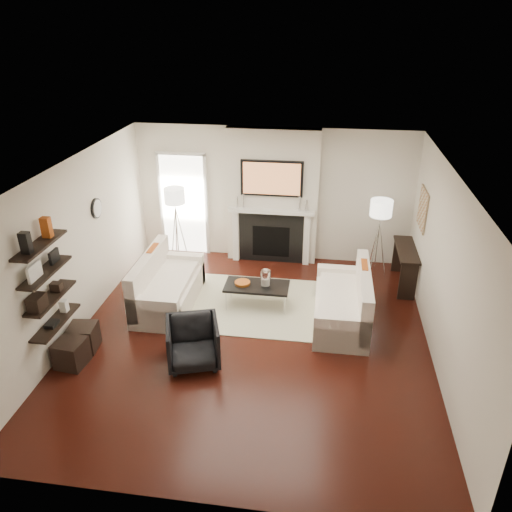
# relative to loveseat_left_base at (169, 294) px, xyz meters

# --- Properties ---
(room_envelope) EXTENTS (6.00, 6.00, 6.00)m
(room_envelope) POSITION_rel_loveseat_left_base_xyz_m (1.56, -0.80, 1.14)
(room_envelope) COLOR #34110B
(room_envelope) RESTS_ON ground
(chimney_breast) EXTENTS (1.80, 0.25, 2.70)m
(chimney_breast) POSITION_rel_loveseat_left_base_xyz_m (1.56, 2.07, 1.14)
(chimney_breast) COLOR silver
(chimney_breast) RESTS_ON floor
(fireplace_surround) EXTENTS (1.30, 0.02, 1.04)m
(fireplace_surround) POSITION_rel_loveseat_left_base_xyz_m (1.56, 1.94, 0.31)
(fireplace_surround) COLOR black
(fireplace_surround) RESTS_ON floor
(firebox) EXTENTS (0.75, 0.02, 0.65)m
(firebox) POSITION_rel_loveseat_left_base_xyz_m (1.56, 1.93, 0.24)
(firebox) COLOR black
(firebox) RESTS_ON floor
(mantel_pilaster_l) EXTENTS (0.12, 0.08, 1.10)m
(mantel_pilaster_l) POSITION_rel_loveseat_left_base_xyz_m (0.84, 1.91, 0.34)
(mantel_pilaster_l) COLOR white
(mantel_pilaster_l) RESTS_ON floor
(mantel_pilaster_r) EXTENTS (0.12, 0.08, 1.10)m
(mantel_pilaster_r) POSITION_rel_loveseat_left_base_xyz_m (2.28, 1.91, 0.34)
(mantel_pilaster_r) COLOR white
(mantel_pilaster_r) RESTS_ON floor
(mantel_shelf) EXTENTS (1.70, 0.18, 0.07)m
(mantel_shelf) POSITION_rel_loveseat_left_base_xyz_m (1.56, 1.89, 0.91)
(mantel_shelf) COLOR white
(mantel_shelf) RESTS_ON chimney_breast
(tv_body) EXTENTS (1.20, 0.06, 0.70)m
(tv_body) POSITION_rel_loveseat_left_base_xyz_m (1.56, 1.91, 1.57)
(tv_body) COLOR black
(tv_body) RESTS_ON chimney_breast
(tv_screen) EXTENTS (1.10, 0.00, 0.62)m
(tv_screen) POSITION_rel_loveseat_left_base_xyz_m (1.56, 1.88, 1.57)
(tv_screen) COLOR #BF723F
(tv_screen) RESTS_ON tv_body
(candlestick_l_tall) EXTENTS (0.04, 0.04, 0.30)m
(candlestick_l_tall) POSITION_rel_loveseat_left_base_xyz_m (1.01, 1.90, 1.09)
(candlestick_l_tall) COLOR silver
(candlestick_l_tall) RESTS_ON mantel_shelf
(candlestick_l_short) EXTENTS (0.04, 0.04, 0.24)m
(candlestick_l_short) POSITION_rel_loveseat_left_base_xyz_m (0.88, 1.90, 1.06)
(candlestick_l_short) COLOR silver
(candlestick_l_short) RESTS_ON mantel_shelf
(candlestick_r_tall) EXTENTS (0.04, 0.04, 0.30)m
(candlestick_r_tall) POSITION_rel_loveseat_left_base_xyz_m (2.11, 1.90, 1.09)
(candlestick_r_tall) COLOR silver
(candlestick_r_tall) RESTS_ON mantel_shelf
(candlestick_r_short) EXTENTS (0.04, 0.04, 0.24)m
(candlestick_r_short) POSITION_rel_loveseat_left_base_xyz_m (2.24, 1.90, 1.06)
(candlestick_r_short) COLOR silver
(candlestick_r_short) RESTS_ON mantel_shelf
(hallway_panel) EXTENTS (0.90, 0.02, 2.10)m
(hallway_panel) POSITION_rel_loveseat_left_base_xyz_m (-0.29, 2.18, 0.84)
(hallway_panel) COLOR white
(hallway_panel) RESTS_ON floor
(door_trim_l) EXTENTS (0.06, 0.06, 2.16)m
(door_trim_l) POSITION_rel_loveseat_left_base_xyz_m (-0.77, 2.16, 0.84)
(door_trim_l) COLOR white
(door_trim_l) RESTS_ON floor
(door_trim_r) EXTENTS (0.06, 0.06, 2.16)m
(door_trim_r) POSITION_rel_loveseat_left_base_xyz_m (0.19, 2.16, 0.84)
(door_trim_r) COLOR white
(door_trim_r) RESTS_ON floor
(door_trim_top) EXTENTS (1.02, 0.06, 0.06)m
(door_trim_top) POSITION_rel_loveseat_left_base_xyz_m (-0.29, 2.16, 1.92)
(door_trim_top) COLOR white
(door_trim_top) RESTS_ON wall_back
(rug) EXTENTS (2.60, 2.00, 0.01)m
(rug) POSITION_rel_loveseat_left_base_xyz_m (1.46, 0.19, -0.20)
(rug) COLOR beige
(rug) RESTS_ON floor
(loveseat_left_base) EXTENTS (0.85, 1.80, 0.42)m
(loveseat_left_base) POSITION_rel_loveseat_left_base_xyz_m (0.00, 0.00, 0.00)
(loveseat_left_base) COLOR white
(loveseat_left_base) RESTS_ON floor
(loveseat_left_back) EXTENTS (0.18, 1.80, 0.80)m
(loveseat_left_back) POSITION_rel_loveseat_left_base_xyz_m (-0.33, 0.00, 0.32)
(loveseat_left_back) COLOR white
(loveseat_left_back) RESTS_ON floor
(loveseat_left_arm_n) EXTENTS (0.85, 0.18, 0.60)m
(loveseat_left_arm_n) POSITION_rel_loveseat_left_base_xyz_m (0.00, -0.81, 0.09)
(loveseat_left_arm_n) COLOR white
(loveseat_left_arm_n) RESTS_ON floor
(loveseat_left_arm_s) EXTENTS (0.85, 0.18, 0.60)m
(loveseat_left_arm_s) POSITION_rel_loveseat_left_base_xyz_m (0.00, 0.81, 0.09)
(loveseat_left_arm_s) COLOR white
(loveseat_left_arm_s) RESTS_ON floor
(loveseat_left_cushion) EXTENTS (0.63, 1.44, 0.10)m
(loveseat_left_cushion) POSITION_rel_loveseat_left_base_xyz_m (0.05, 0.00, 0.26)
(loveseat_left_cushion) COLOR white
(loveseat_left_cushion) RESTS_ON loveseat_left_base
(pillow_left_orange) EXTENTS (0.10, 0.42, 0.42)m
(pillow_left_orange) POSITION_rel_loveseat_left_base_xyz_m (-0.33, 0.30, 0.52)
(pillow_left_orange) COLOR #AB4A15
(pillow_left_orange) RESTS_ON loveseat_left_cushion
(pillow_left_charcoal) EXTENTS (0.10, 0.40, 0.40)m
(pillow_left_charcoal) POSITION_rel_loveseat_left_base_xyz_m (-0.33, -0.30, 0.51)
(pillow_left_charcoal) COLOR black
(pillow_left_charcoal) RESTS_ON loveseat_left_cushion
(loveseat_right_base) EXTENTS (0.85, 1.80, 0.42)m
(loveseat_right_base) POSITION_rel_loveseat_left_base_xyz_m (2.96, -0.12, 0.00)
(loveseat_right_base) COLOR white
(loveseat_right_base) RESTS_ON floor
(loveseat_right_back) EXTENTS (0.18, 1.80, 0.80)m
(loveseat_right_back) POSITION_rel_loveseat_left_base_xyz_m (3.30, -0.12, 0.32)
(loveseat_right_back) COLOR white
(loveseat_right_back) RESTS_ON floor
(loveseat_right_arm_n) EXTENTS (0.85, 0.18, 0.60)m
(loveseat_right_arm_n) POSITION_rel_loveseat_left_base_xyz_m (2.96, -0.93, 0.09)
(loveseat_right_arm_n) COLOR white
(loveseat_right_arm_n) RESTS_ON floor
(loveseat_right_arm_s) EXTENTS (0.85, 0.18, 0.60)m
(loveseat_right_arm_s) POSITION_rel_loveseat_left_base_xyz_m (2.96, 0.69, 0.09)
(loveseat_right_arm_s) COLOR white
(loveseat_right_arm_s) RESTS_ON floor
(loveseat_right_cushion) EXTENTS (0.63, 1.44, 0.10)m
(loveseat_right_cushion) POSITION_rel_loveseat_left_base_xyz_m (2.91, -0.12, 0.26)
(loveseat_right_cushion) COLOR white
(loveseat_right_cushion) RESTS_ON loveseat_right_base
(pillow_right_orange) EXTENTS (0.10, 0.42, 0.42)m
(pillow_right_orange) POSITION_rel_loveseat_left_base_xyz_m (3.30, 0.18, 0.52)
(pillow_right_orange) COLOR #AB4A15
(pillow_right_orange) RESTS_ON loveseat_right_cushion
(pillow_right_charcoal) EXTENTS (0.10, 0.40, 0.40)m
(pillow_right_charcoal) POSITION_rel_loveseat_left_base_xyz_m (3.30, -0.42, 0.51)
(pillow_right_charcoal) COLOR black
(pillow_right_charcoal) RESTS_ON loveseat_right_cushion
(coffee_table) EXTENTS (1.10, 0.55, 0.04)m
(coffee_table) POSITION_rel_loveseat_left_base_xyz_m (1.53, 0.15, 0.19)
(coffee_table) COLOR black
(coffee_table) RESTS_ON floor
(coffee_leg_nw) EXTENTS (0.02, 0.02, 0.38)m
(coffee_leg_nw) POSITION_rel_loveseat_left_base_xyz_m (1.03, -0.07, -0.02)
(coffee_leg_nw) COLOR silver
(coffee_leg_nw) RESTS_ON floor
(coffee_leg_ne) EXTENTS (0.02, 0.02, 0.38)m
(coffee_leg_ne) POSITION_rel_loveseat_left_base_xyz_m (2.03, -0.07, -0.02)
(coffee_leg_ne) COLOR silver
(coffee_leg_ne) RESTS_ON floor
(coffee_leg_sw) EXTENTS (0.02, 0.02, 0.38)m
(coffee_leg_sw) POSITION_rel_loveseat_left_base_xyz_m (1.03, 0.37, -0.02)
(coffee_leg_sw) COLOR silver
(coffee_leg_sw) RESTS_ON floor
(coffee_leg_se) EXTENTS (0.02, 0.02, 0.38)m
(coffee_leg_se) POSITION_rel_loveseat_left_base_xyz_m (2.03, 0.37, -0.02)
(coffee_leg_se) COLOR silver
(coffee_leg_se) RESTS_ON floor
(hurricane_glass) EXTENTS (0.17, 0.17, 0.30)m
(hurricane_glass) POSITION_rel_loveseat_left_base_xyz_m (1.68, 0.15, 0.35)
(hurricane_glass) COLOR white
(hurricane_glass) RESTS_ON coffee_table
(hurricane_candle) EXTENTS (0.09, 0.09, 0.13)m
(hurricane_candle) POSITION_rel_loveseat_left_base_xyz_m (1.68, 0.15, 0.29)
(hurricane_candle) COLOR white
(hurricane_candle) RESTS_ON coffee_table
(copper_bowl) EXTENTS (0.27, 0.27, 0.04)m
(copper_bowl) POSITION_rel_loveseat_left_base_xyz_m (1.28, 0.15, 0.24)
(copper_bowl) COLOR #CB6921
(copper_bowl) RESTS_ON coffee_table
(armchair) EXTENTS (0.91, 0.88, 0.75)m
(armchair) POSITION_rel_loveseat_left_base_xyz_m (0.83, -1.53, 0.17)
(armchair) COLOR black
(armchair) RESTS_ON floor
(lamp_left_post) EXTENTS (0.02, 0.02, 1.20)m
(lamp_left_post) POSITION_rel_loveseat_left_base_xyz_m (-0.29, 1.59, 0.39)
(lamp_left_post) COLOR silver
(lamp_left_post) RESTS_ON floor
(lamp_left_shade) EXTENTS (0.40, 0.40, 0.30)m
(lamp_left_shade) POSITION_rel_loveseat_left_base_xyz_m (-0.29, 1.59, 1.24)
(lamp_left_shade) COLOR white
(lamp_left_shade) RESTS_ON lamp_left_post
(lamp_left_leg_a) EXTENTS (0.25, 0.02, 1.23)m
(lamp_left_leg_a) POSITION_rel_loveseat_left_base_xyz_m (-0.18, 1.59, 0.39)
(lamp_left_leg_a) COLOR silver
(lamp_left_leg_a) RESTS_ON floor
(lamp_left_leg_b) EXTENTS (0.14, 0.22, 1.23)m
(lamp_left_leg_b) POSITION_rel_loveseat_left_base_xyz_m (-0.34, 1.69, 0.39)
(lamp_left_leg_b) COLOR silver
(lamp_left_leg_b) RESTS_ON floor
(lamp_left_leg_c) EXTENTS (0.14, 0.22, 1.23)m
(lamp_left_leg_c) POSITION_rel_loveseat_left_base_xyz_m (-0.34, 1.50, 0.39)
(lamp_left_leg_c) COLOR silver
(lamp_left_leg_c) RESTS_ON floor
(lamp_right_post) EXTENTS (0.02, 0.02, 1.20)m
(lamp_right_post) POSITION_rel_loveseat_left_base_xyz_m (3.61, 1.47, 0.39)
(lamp_right_post) COLOR silver
(lamp_right_post) RESTS_ON floor
(lamp_right_shade) EXTENTS (0.40, 0.40, 0.30)m
(lamp_right_shade) POSITION_rel_loveseat_left_base_xyz_m (3.61, 1.47, 1.24)
(lamp_right_shade) COLOR white
(lamp_right_shade) RESTS_ON lamp_right_post
(lamp_right_leg_a) EXTENTS (0.25, 0.02, 1.23)m
(lamp_right_leg_a) POSITION_rel_loveseat_left_base_xyz_m (3.72, 1.47, 0.39)
(lamp_right_leg_a) COLOR silver
(lamp_right_leg_a) RESTS_ON floor
(lamp_right_leg_b) EXTENTS (0.14, 0.22, 1.23)m
(lamp_right_leg_b) POSITION_rel_loveseat_left_base_xyz_m (3.56, 1.56, 0.39)
(lamp_right_leg_b) COLOR silver
(lamp_right_leg_b) RESTS_ON floor
(lamp_right_leg_c) EXTENTS (0.14, 0.22, 1.23)m
(lamp_right_leg_c) POSITION_rel_loveseat_left_base_xyz_m (3.56, 1.37, 0.39)
(lamp_right_leg_c) COLOR silver
(lamp_right_leg_c) RESTS_ON floor
(console_top) EXTENTS (0.35, 1.20, 0.04)m
(console_top) POSITION_rel_loveseat_left_base_xyz_m (4.13, 1.31, 0.52)
(console_top) COLOR black
(console_top) RESTS_ON floor
(console_leg_n) EXTENTS (0.30, 0.04, 0.71)m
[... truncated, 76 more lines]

